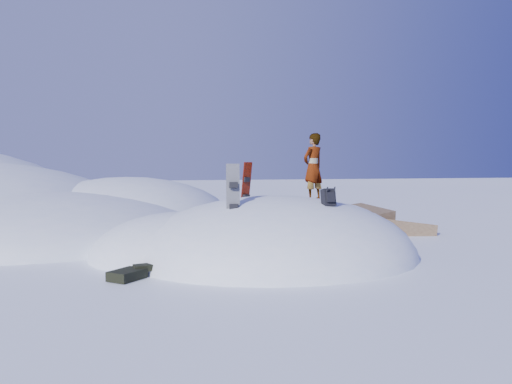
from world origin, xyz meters
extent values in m
plane|color=white|center=(0.00, 0.00, 0.00)|extent=(120.00, 120.00, 0.00)
ellipsoid|color=silver|center=(0.00, 0.00, 0.00)|extent=(7.00, 6.00, 3.00)
ellipsoid|color=silver|center=(-2.20, 0.60, 0.00)|extent=(4.40, 4.00, 2.20)
ellipsoid|color=silver|center=(1.80, 0.80, 0.00)|extent=(3.60, 3.20, 2.50)
ellipsoid|color=silver|center=(-6.00, 5.00, 0.00)|extent=(10.00, 9.00, 2.80)
ellipsoid|color=silver|center=(-3.50, 7.50, 0.00)|extent=(8.00, 8.00, 3.60)
ellipsoid|color=silver|center=(-5.50, 4.00, 0.00)|extent=(6.00, 5.00, 1.80)
cube|color=brown|center=(3.60, 3.40, 0.10)|extent=(2.82, 2.41, 1.62)
cube|color=brown|center=(5.20, 3.00, -0.10)|extent=(2.16, 1.80, 1.33)
cube|color=brown|center=(4.20, 4.60, 0.00)|extent=(2.08, 2.01, 1.10)
ellipsoid|color=silver|center=(3.20, 2.40, 0.00)|extent=(3.20, 2.40, 1.00)
cube|color=#B02309|center=(-0.61, 0.53, 1.60)|extent=(0.34, 0.32, 1.44)
cube|color=black|center=(-0.61, 0.47, 1.89)|extent=(0.21, 0.18, 0.13)
cube|color=black|center=(-0.61, 0.47, 1.45)|extent=(0.21, 0.18, 0.13)
cube|color=black|center=(-1.23, -0.89, 1.49)|extent=(0.34, 0.35, 1.57)
cube|color=black|center=(-1.23, -0.96, 1.81)|extent=(0.21, 0.16, 0.14)
cube|color=black|center=(-1.23, -0.96, 1.33)|extent=(0.21, 0.16, 0.14)
cube|color=black|center=(0.95, -1.04, 1.51)|extent=(0.31, 0.30, 0.43)
cube|color=black|center=(0.95, -1.17, 1.52)|extent=(0.21, 0.15, 0.23)
cylinder|color=black|center=(0.86, -1.15, 1.61)|extent=(0.03, 0.16, 0.29)
cylinder|color=black|center=(1.04, -1.15, 1.61)|extent=(0.03, 0.16, 0.29)
cube|color=black|center=(-3.49, -1.60, 0.10)|extent=(0.80, 0.82, 0.19)
cube|color=black|center=(-3.17, -1.39, 0.19)|extent=(0.42, 0.34, 0.13)
imported|color=slate|center=(1.03, 0.15, 2.19)|extent=(0.73, 0.64, 1.68)
camera|label=1|loc=(-3.43, -11.55, 2.25)|focal=35.00mm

